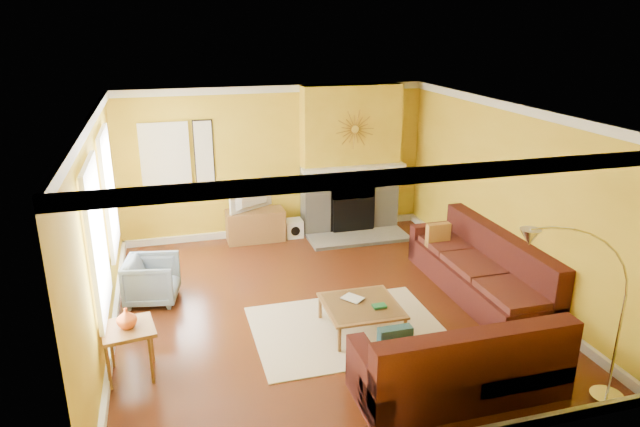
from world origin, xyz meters
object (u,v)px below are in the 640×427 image
object	(u,v)px
arc_lamp	(576,321)
armchair	(152,280)
media_console	(255,225)
sectional_sofa	(430,289)
side_table	(131,351)
coffee_table	(361,317)

from	to	relation	value
arc_lamp	armchair	bearing A→B (deg)	138.24
armchair	arc_lamp	xyz separation A→B (m)	(4.00, -3.58, 0.68)
media_console	arc_lamp	bearing A→B (deg)	-68.03
sectional_sofa	arc_lamp	world-z (taller)	arc_lamp
side_table	armchair	bearing A→B (deg)	82.54
arc_lamp	sectional_sofa	bearing A→B (deg)	104.11
sectional_sofa	side_table	distance (m)	3.74
media_console	armchair	size ratio (longest dim) A/B	1.45
armchair	arc_lamp	size ratio (longest dim) A/B	0.35
arc_lamp	media_console	bearing A→B (deg)	111.97
coffee_table	side_table	xyz separation A→B (m)	(-2.78, -0.23, 0.12)
armchair	side_table	bearing A→B (deg)	-176.72
sectional_sofa	armchair	distance (m)	3.82
coffee_table	arc_lamp	world-z (taller)	arc_lamp
armchair	side_table	size ratio (longest dim) A/B	1.18
sectional_sofa	armchair	bearing A→B (deg)	156.29
armchair	media_console	bearing A→B (deg)	-31.84
sectional_sofa	arc_lamp	xyz separation A→B (m)	(0.51, -2.04, 0.56)
media_console	side_table	world-z (taller)	side_table
side_table	arc_lamp	distance (m)	4.66
side_table	coffee_table	bearing A→B (deg)	4.75
coffee_table	side_table	distance (m)	2.79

